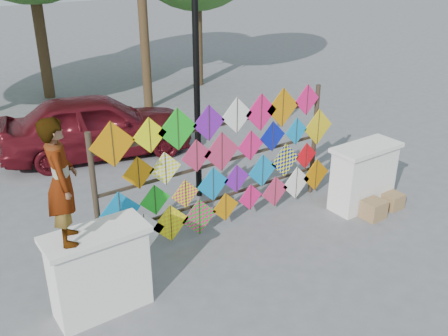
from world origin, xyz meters
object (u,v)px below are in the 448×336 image
Objects in this scene: sedan at (97,125)px; lamppost at (196,66)px; kite_rack at (227,164)px; vendor_woman at (61,182)px.

lamppost is at bearing -151.63° from sedan.
lamppost is (0.84, -3.24, 1.92)m from sedan.
lamppost is at bearing 80.87° from kite_rack.
kite_rack is at bearing -58.38° from vendor_woman.
kite_rack is 4.58m from sedan.
vendor_woman is (-3.13, -0.93, 0.89)m from kite_rack.
vendor_woman is 0.37× the size of lamppost.
kite_rack is 3.38m from vendor_woman.
lamppost reaches higher than kite_rack.
sedan is at bearing -9.52° from vendor_woman.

